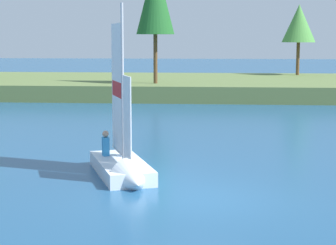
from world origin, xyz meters
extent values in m
plane|color=navy|center=(0.00, 0.00, 0.00)|extent=(200.00, 200.00, 0.00)
cube|color=#5B703D|center=(0.00, 29.41, 0.53)|extent=(80.00, 14.65, 1.07)
cylinder|color=brown|center=(-3.59, 24.75, 2.68)|extent=(0.26, 0.26, 3.22)
cylinder|color=brown|center=(6.94, 34.50, 2.38)|extent=(0.27, 0.27, 2.62)
cone|color=#47893D|center=(6.94, 34.50, 5.19)|extent=(2.68, 2.68, 3.00)
cube|color=silver|center=(-2.37, 2.67, 0.21)|extent=(2.54, 3.91, 0.42)
cone|color=silver|center=(-1.73, 0.95, 0.21)|extent=(1.45, 1.28, 1.20)
cylinder|color=#B7B7BC|center=(-2.25, 2.33, 2.75)|extent=(0.08, 0.08, 4.67)
cube|color=white|center=(-2.53, 3.09, 2.60)|extent=(0.60, 1.53, 3.86)
cube|color=red|center=(-2.53, 3.09, 2.55)|extent=(0.54, 1.38, 0.46)
cube|color=white|center=(-2.04, 1.76, 1.83)|extent=(0.38, 0.95, 2.42)
cylinder|color=#B7B7BC|center=(-2.53, 3.09, 0.64)|extent=(0.62, 1.55, 0.06)
cube|color=#338CCC|center=(-2.98, 3.47, 0.71)|extent=(0.29, 0.33, 0.58)
sphere|color=tan|center=(-2.98, 3.47, 1.11)|extent=(0.20, 0.20, 0.20)
cube|color=#338CCC|center=(-2.35, 3.44, 0.68)|extent=(0.29, 0.33, 0.53)
sphere|color=tan|center=(-2.35, 3.44, 1.05)|extent=(0.20, 0.20, 0.20)
camera|label=1|loc=(0.49, -14.94, 4.12)|focal=64.47mm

